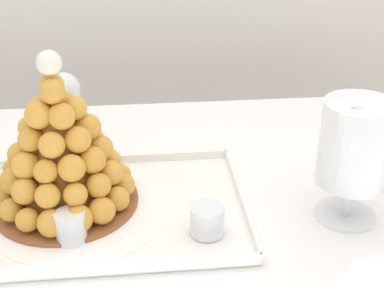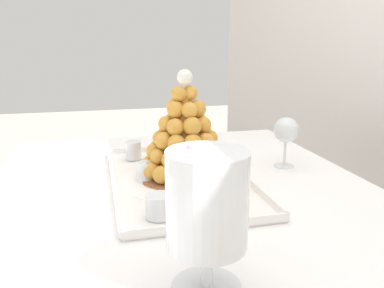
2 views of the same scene
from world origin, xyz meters
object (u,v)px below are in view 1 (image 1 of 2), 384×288
Objects in this scene: dessert_cup_mid_left at (71,227)px; dessert_cup_centre at (207,221)px; croquembouche at (61,151)px; serving_tray at (81,211)px; wine_glass at (64,91)px; macaron_goblet at (355,145)px.

dessert_cup_mid_left is 0.23m from dessert_cup_centre.
croquembouche is 5.05× the size of dessert_cup_centre.
dessert_cup_centre is (0.22, -0.09, 0.03)m from serving_tray.
dessert_cup_mid_left is 0.35× the size of wine_glass.
dessert_cup_mid_left is at bearing -83.05° from wine_glass.
dessert_cup_mid_left is 0.50m from macaron_goblet.
dessert_cup_mid_left is at bearing -79.86° from croquembouche.
croquembouche is at bearing 136.84° from serving_tray.
dessert_cup_mid_left reaches higher than serving_tray.
serving_tray is at bearing 173.40° from macaron_goblet.
wine_glass is at bearing 123.03° from dessert_cup_centre.
wine_glass is (-0.03, 0.32, -0.01)m from croquembouche.
serving_tray is at bearing 85.92° from dessert_cup_mid_left.
macaron_goblet is (0.48, -0.06, 0.14)m from serving_tray.
dessert_cup_centre is (0.23, -0.00, -0.00)m from dessert_cup_mid_left.
dessert_cup_mid_left is 0.44m from wine_glass.
croquembouche reaches higher than dessert_cup_mid_left.
wine_glass is at bearing 95.83° from croquembouche.
dessert_cup_centre is at bearing -24.61° from croquembouche.
croquembouche is at bearing 171.02° from macaron_goblet.
croquembouche reaches higher than serving_tray.
macaron_goblet reaches higher than dessert_cup_centre.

